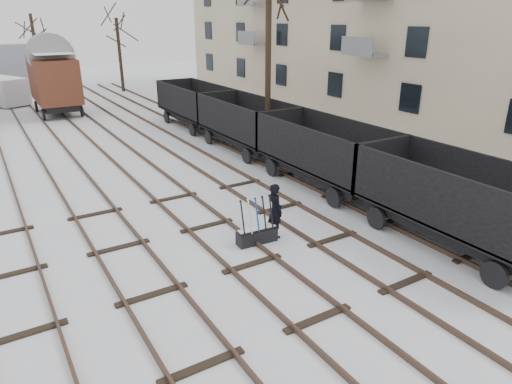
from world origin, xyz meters
TOP-DOWN VIEW (x-y plane):
  - ground at (0.00, 0.00)m, footprint 120.00×120.00m
  - tracks at (-0.00, 13.67)m, footprint 13.90×52.00m
  - ground_frame at (0.84, 1.11)m, footprint 1.32×0.50m
  - worker at (1.59, 1.21)m, footprint 0.48×0.69m
  - freight_wagon_a at (6.00, -2.21)m, footprint 2.64×6.59m
  - freight_wagon_b at (6.00, 4.19)m, footprint 2.64×6.59m
  - freight_wagon_c at (6.00, 10.59)m, footprint 2.64×6.59m
  - freight_wagon_d at (6.00, 16.99)m, footprint 2.64×6.59m
  - box_van_wagon at (-0.85, 26.08)m, footprint 3.11×5.79m
  - panel_van at (-4.07, 32.47)m, footprint 3.98×5.41m
  - tree_near at (6.85, 9.80)m, footprint 0.30×0.30m
  - tree_far_left at (-0.09, 39.72)m, footprint 0.30×0.30m
  - tree_far_right at (6.35, 34.43)m, footprint 0.30×0.30m

SIDE VIEW (x-z plane):
  - ground at x=0.00m, z-range 0.00..0.00m
  - tracks at x=0.00m, z-range -0.01..0.16m
  - ground_frame at x=0.84m, z-range -0.46..1.03m
  - worker at x=1.59m, z-range 0.00..1.81m
  - freight_wagon_a at x=6.00m, z-range -0.32..2.38m
  - freight_wagon_b at x=6.00m, z-range -0.32..2.38m
  - freight_wagon_c at x=6.00m, z-range -0.32..2.38m
  - freight_wagon_d at x=6.00m, z-range -0.32..2.38m
  - panel_van at x=-4.07m, z-range 0.04..2.23m
  - box_van_wagon at x=-0.85m, z-range 0.36..4.75m
  - tree_far_right at x=6.35m, z-range 0.00..6.59m
  - tree_far_left at x=-0.09m, z-range 0.00..6.96m
  - tree_near at x=6.85m, z-range 0.00..8.55m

